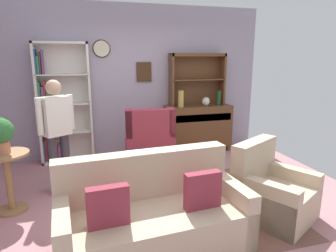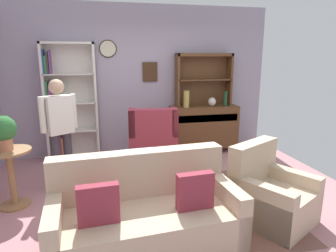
{
  "view_description": "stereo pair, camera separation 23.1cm",
  "coord_description": "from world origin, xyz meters",
  "views": [
    {
      "loc": [
        -0.95,
        -3.45,
        1.84
      ],
      "look_at": [
        0.1,
        0.2,
        0.95
      ],
      "focal_mm": 31.38,
      "sensor_mm": 36.0,
      "label": 1
    },
    {
      "loc": [
        -0.72,
        -3.51,
        1.84
      ],
      "look_at": [
        0.1,
        0.2,
        0.95
      ],
      "focal_mm": 31.38,
      "sensor_mm": 36.0,
      "label": 2
    }
  ],
  "objects": [
    {
      "name": "ground_plane",
      "position": [
        0.0,
        0.0,
        -0.01
      ],
      "size": [
        5.4,
        4.6,
        0.02
      ],
      "primitive_type": "cube",
      "color": "#B27A7F"
    },
    {
      "name": "wall_back",
      "position": [
        -0.0,
        2.13,
        1.4
      ],
      "size": [
        5.0,
        0.09,
        2.8
      ],
      "color": "#A399AD",
      "rests_on": "ground_plane"
    },
    {
      "name": "area_rug",
      "position": [
        0.2,
        -0.3,
        0.0
      ],
      "size": [
        2.36,
        2.12,
        0.01
      ],
      "primitive_type": "cube",
      "color": "brown",
      "rests_on": "ground_plane"
    },
    {
      "name": "bookshelf",
      "position": [
        -1.37,
        1.95,
        1.01
      ],
      "size": [
        0.9,
        0.3,
        2.1
      ],
      "color": "silver",
      "rests_on": "ground_plane"
    },
    {
      "name": "sideboard",
      "position": [
        1.2,
        1.86,
        0.51
      ],
      "size": [
        1.3,
        0.45,
        0.92
      ],
      "color": "brown",
      "rests_on": "ground_plane"
    },
    {
      "name": "sideboard_hutch",
      "position": [
        1.2,
        1.97,
        1.56
      ],
      "size": [
        1.1,
        0.26,
        1.0
      ],
      "color": "brown",
      "rests_on": "sideboard"
    },
    {
      "name": "vase_tall",
      "position": [
        0.81,
        1.78,
        1.08
      ],
      "size": [
        0.11,
        0.11,
        0.31
      ],
      "primitive_type": "cylinder",
      "color": "tan",
      "rests_on": "sideboard"
    },
    {
      "name": "vase_round",
      "position": [
        1.33,
        1.79,
        1.01
      ],
      "size": [
        0.15,
        0.15,
        0.17
      ],
      "primitive_type": "ellipsoid",
      "color": "beige",
      "rests_on": "sideboard"
    },
    {
      "name": "bottle_wine",
      "position": [
        1.59,
        1.77,
        1.06
      ],
      "size": [
        0.07,
        0.07,
        0.29
      ],
      "primitive_type": "cylinder",
      "color": "#194223",
      "rests_on": "sideboard"
    },
    {
      "name": "couch_floral",
      "position": [
        -0.38,
        -0.91,
        0.31
      ],
      "size": [
        1.86,
        0.99,
        0.9
      ],
      "color": "#C6AD8E",
      "rests_on": "ground_plane"
    },
    {
      "name": "armchair_floral",
      "position": [
        1.09,
        -0.75,
        0.29
      ],
      "size": [
        1.04,
        1.05,
        0.88
      ],
      "color": "#C6AD8E",
      "rests_on": "ground_plane"
    },
    {
      "name": "wingback_chair",
      "position": [
        0.05,
        1.17,
        0.38
      ],
      "size": [
        0.86,
        0.88,
        1.05
      ],
      "color": "maroon",
      "rests_on": "ground_plane"
    },
    {
      "name": "plant_stand",
      "position": [
        -1.88,
        0.24,
        0.46
      ],
      "size": [
        0.52,
        0.52,
        0.74
      ],
      "color": "#997047",
      "rests_on": "ground_plane"
    },
    {
      "name": "potted_plant_large",
      "position": [
        -1.91,
        0.23,
        0.99
      ],
      "size": [
        0.31,
        0.31,
        0.42
      ],
      "color": "#AD6B4C",
      "rests_on": "plant_stand"
    },
    {
      "name": "person_reading",
      "position": [
        -1.33,
        0.64,
        0.91
      ],
      "size": [
        0.48,
        0.35,
        1.56
      ],
      "color": "#38333D",
      "rests_on": "ground_plane"
    },
    {
      "name": "coffee_table",
      "position": [
        -0.46,
        -0.19,
        0.35
      ],
      "size": [
        0.8,
        0.5,
        0.42
      ],
      "color": "brown",
      "rests_on": "ground_plane"
    },
    {
      "name": "book_stack",
      "position": [
        -0.52,
        -0.25,
        0.47
      ],
      "size": [
        0.2,
        0.15,
        0.1
      ],
      "color": "#B22D33",
      "rests_on": "coffee_table"
    }
  ]
}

